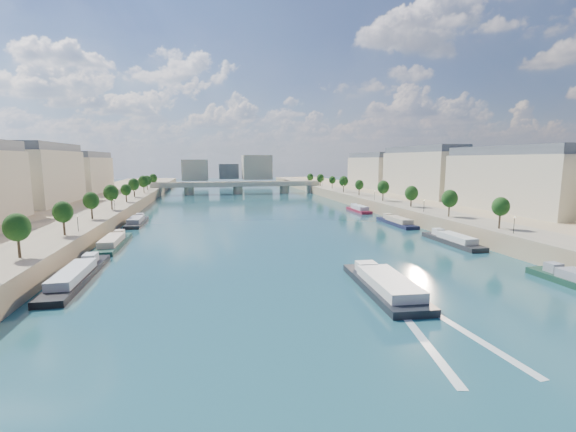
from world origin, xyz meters
name	(u,v)px	position (x,y,z in m)	size (l,w,h in m)	color
ground	(267,225)	(0.00, 100.00, 0.00)	(700.00, 700.00, 0.00)	#0C2E37
quay_left	(43,225)	(-72.00, 100.00, 2.50)	(44.00, 520.00, 5.00)	#9E8460
quay_right	(447,212)	(72.00, 100.00, 2.50)	(44.00, 520.00, 5.00)	#9E8460
pave_left	(93,215)	(-57.00, 100.00, 5.05)	(14.00, 520.00, 0.10)	gray
pave_right	(413,207)	(57.00, 100.00, 5.05)	(14.00, 520.00, 0.10)	gray
trees_left	(100,198)	(-55.00, 102.00, 10.48)	(4.80, 268.80, 8.26)	#382B1E
trees_right	(396,191)	(55.00, 110.00, 10.48)	(4.80, 268.80, 8.26)	#382B1E
lamps_left	(99,211)	(-52.50, 90.00, 7.78)	(0.36, 200.36, 4.28)	black
lamps_right	(396,199)	(52.50, 105.00, 7.78)	(0.36, 200.36, 4.28)	black
buildings_left	(11,179)	(-85.00, 112.00, 16.45)	(16.00, 226.00, 23.20)	#B9A88E
buildings_right	(459,175)	(85.00, 112.00, 16.45)	(16.00, 226.00, 23.20)	#B9A88E
skyline	(233,169)	(3.19, 319.52, 14.66)	(79.00, 42.00, 22.00)	#B9A88E
bridge	(238,186)	(0.00, 227.64, 5.08)	(112.00, 12.00, 8.15)	#C1B79E
tour_barge	(384,285)	(9.74, 26.63, 0.94)	(9.18, 26.24, 3.64)	black
wake	(439,331)	(9.74, 9.98, 0.02)	(10.75, 26.03, 0.04)	silver
moored_barges_left	(86,267)	(-45.50, 50.35, 0.84)	(5.00, 156.25, 3.60)	#1A253A
moored_barges_right	(465,245)	(45.50, 53.32, 0.84)	(5.00, 157.34, 3.60)	black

